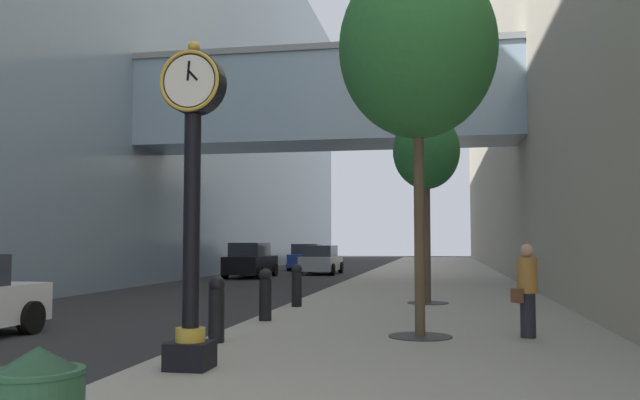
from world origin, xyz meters
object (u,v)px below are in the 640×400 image
street_tree_near (418,49)px  bollard_fourth (265,293)px  street_clock (192,187)px  pedestrian_walking (527,288)px  street_tree_mid_near (426,153)px  bollard_fifth (297,284)px  car_silver_trailing (321,260)px  car_black_mid (251,261)px  bollard_third (217,308)px  car_blue_near (308,257)px

street_tree_near → bollard_fourth: bearing=151.0°
street_clock → pedestrian_walking: street_clock is taller
street_tree_near → street_tree_mid_near: street_tree_near is taller
bollard_fifth → street_clock: bearing=-87.1°
street_clock → car_silver_trailing: 28.04m
street_clock → car_black_mid: street_clock is taller
street_clock → bollard_fifth: (-0.42, 8.33, -1.80)m
bollard_third → car_silver_trailing: bearing=96.5°
car_silver_trailing → bollard_fourth: bearing=-82.6°
pedestrian_walking → car_blue_near: (-9.77, 29.17, -0.18)m
bollard_third → street_tree_near: (3.26, 1.25, 4.49)m
street_clock → street_tree_mid_near: size_ratio=0.84×
bollard_third → bollard_fifth: (0.00, 6.11, 0.00)m
bollard_fourth → car_black_mid: 19.41m
street_clock → car_silver_trailing: size_ratio=1.06×
car_black_mid → car_silver_trailing: bearing=54.3°
street_tree_mid_near → pedestrian_walking: street_tree_mid_near is taller
pedestrian_walking → car_silver_trailing: 25.37m
bollard_fifth → car_silver_trailing: bearing=98.5°
bollard_fifth → pedestrian_walking: size_ratio=0.67×
street_clock → street_tree_mid_near: 10.41m
car_silver_trailing → car_black_mid: bearing=-125.7°
car_blue_near → car_silver_trailing: size_ratio=1.11×
street_clock → bollard_fifth: bearing=92.9°
bollard_fourth → bollard_third: bearing=-90.0°
bollard_fourth → bollard_fifth: (0.00, 3.05, 0.00)m
street_clock → street_tree_near: street_tree_near is taller
street_tree_near → car_silver_trailing: size_ratio=1.64×
bollard_fourth → street_tree_near: (3.26, -1.81, 4.49)m
street_clock → car_blue_near: size_ratio=0.95×
pedestrian_walking → bollard_third: bearing=-163.6°
bollard_fourth → car_silver_trailing: (-2.91, 22.51, 0.07)m
bollard_fourth → car_silver_trailing: car_silver_trailing is taller
bollard_third → street_tree_near: street_tree_near is taller
bollard_third → bollard_fifth: 6.11m
bollard_third → pedestrian_walking: pedestrian_walking is taller
street_clock → bollard_fifth: street_clock is taller
street_tree_near → street_tree_mid_near: size_ratio=1.30×
pedestrian_walking → car_silver_trailing: bearing=108.4°
street_tree_near → pedestrian_walking: street_tree_near is taller
bollard_third → street_tree_mid_near: size_ratio=0.21×
street_clock → bollard_fifth: 8.53m
bollard_fifth → car_black_mid: car_black_mid is taller
bollard_third → street_tree_mid_near: street_tree_mid_near is taller
bollard_fifth → street_tree_near: bearing=-56.2°
pedestrian_walking → car_black_mid: size_ratio=0.38×
street_clock → car_black_mid: 24.65m
car_silver_trailing → street_clock: bearing=-83.2°
bollard_fourth → car_silver_trailing: bearing=97.4°
street_tree_near → car_blue_near: (-7.95, 29.42, -4.40)m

